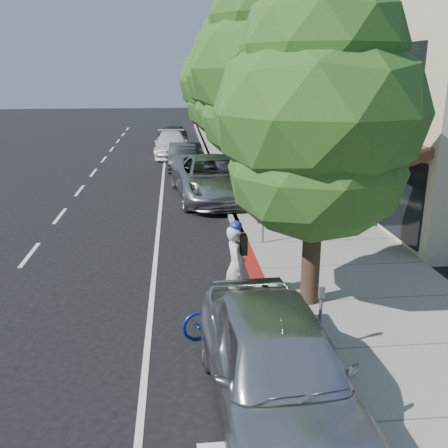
{
  "coord_description": "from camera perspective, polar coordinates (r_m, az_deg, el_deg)",
  "views": [
    {
      "loc": [
        -1.95,
        -11.85,
        5.06
      ],
      "look_at": [
        -0.79,
        0.09,
        1.35
      ],
      "focal_mm": 40.0,
      "sensor_mm": 36.0,
      "label": 1
    }
  ],
  "objects": [
    {
      "name": "ground",
      "position": [
        13.03,
        3.52,
        -5.7
      ],
      "size": [
        120.0,
        120.0,
        0.0
      ],
      "primitive_type": "plane",
      "color": "black",
      "rests_on": "ground"
    },
    {
      "name": "sidewalk",
      "position": [
        20.91,
        6.35,
        3.28
      ],
      "size": [
        4.6,
        56.0,
        0.15
      ],
      "primitive_type": "cube",
      "color": "gray",
      "rests_on": "ground"
    },
    {
      "name": "curb",
      "position": [
        20.56,
        0.05,
        3.15
      ],
      "size": [
        0.3,
        56.0,
        0.15
      ],
      "primitive_type": "cube",
      "color": "#9E998E",
      "rests_on": "ground"
    },
    {
      "name": "curb_red_segment",
      "position": [
        13.92,
        2.88,
        -3.83
      ],
      "size": [
        0.32,
        4.0,
        0.15
      ],
      "primitive_type": "cube",
      "color": "maroon",
      "rests_on": "ground"
    },
    {
      "name": "storefront_building",
      "position": [
        32.05,
        16.05,
        13.75
      ],
      "size": [
        10.0,
        36.0,
        7.0
      ],
      "primitive_type": "cube",
      "color": "beige",
      "rests_on": "ground"
    },
    {
      "name": "street_tree_0",
      "position": [
        10.29,
        10.79,
        11.93
      ],
      "size": [
        4.34,
        4.34,
        6.82
      ],
      "color": "black",
      "rests_on": "ground"
    },
    {
      "name": "street_tree_1",
      "position": [
        16.11,
        4.85,
        16.84
      ],
      "size": [
        4.91,
        4.91,
        8.06
      ],
      "color": "black",
      "rests_on": "ground"
    },
    {
      "name": "street_tree_2",
      "position": [
        22.04,
        1.95,
        16.28
      ],
      "size": [
        4.85,
        4.85,
        7.69
      ],
      "color": "black",
      "rests_on": "ground"
    },
    {
      "name": "street_tree_3",
      "position": [
        28.0,
        0.3,
        15.85
      ],
      "size": [
        5.32,
        5.32,
        7.42
      ],
      "color": "black",
      "rests_on": "ground"
    },
    {
      "name": "street_tree_4",
      "position": [
        33.98,
        -0.77,
        15.64
      ],
      "size": [
        4.72,
        4.72,
        6.9
      ],
      "color": "black",
      "rests_on": "ground"
    },
    {
      "name": "street_tree_5",
      "position": [
        39.97,
        -1.53,
        15.73
      ],
      "size": [
        4.71,
        4.71,
        6.77
      ],
      "color": "black",
      "rests_on": "ground"
    },
    {
      "name": "cyclist",
      "position": [
        11.08,
        1.34,
        -4.77
      ],
      "size": [
        0.45,
        0.67,
        1.84
      ],
      "primitive_type": "imported",
      "rotation": [
        0.0,
        0.0,
        1.58
      ],
      "color": "silver",
      "rests_on": "ground"
    },
    {
      "name": "bicycle",
      "position": [
        10.01,
        0.21,
        -10.07
      ],
      "size": [
        1.93,
        1.13,
        0.96
      ],
      "primitive_type": "imported",
      "rotation": [
        0.0,
        0.0,
        1.86
      ],
      "color": "navy",
      "rests_on": "ground"
    },
    {
      "name": "silver_suv",
      "position": [
        20.34,
        -1.35,
        5.26
      ],
      "size": [
        3.47,
        6.45,
        1.72
      ],
      "primitive_type": "imported",
      "rotation": [
        0.0,
        0.0,
        0.1
      ],
      "color": "#AAA9AE",
      "rests_on": "ground"
    },
    {
      "name": "dark_sedan",
      "position": [
        26.72,
        -4.75,
        7.68
      ],
      "size": [
        1.54,
        4.13,
        1.35
      ],
      "primitive_type": "imported",
      "rotation": [
        0.0,
        0.0,
        -0.03
      ],
      "color": "#212527",
      "rests_on": "ground"
    },
    {
      "name": "white_pickup",
      "position": [
        30.97,
        -6.04,
        9.03
      ],
      "size": [
        2.03,
        4.96,
        1.44
      ],
      "primitive_type": "imported",
      "rotation": [
        0.0,
        0.0,
        0.0
      ],
      "color": "white",
      "rests_on": "ground"
    },
    {
      "name": "dark_suv_far",
      "position": [
        34.26,
        -5.92,
        9.89
      ],
      "size": [
        2.38,
        4.68,
        1.53
      ],
      "primitive_type": "imported",
      "rotation": [
        0.0,
        0.0,
        -0.13
      ],
      "color": "black",
      "rests_on": "ground"
    },
    {
      "name": "near_car_a",
      "position": [
        7.75,
        6.09,
        -15.81
      ],
      "size": [
        2.25,
        5.11,
        1.71
      ],
      "primitive_type": "imported",
      "rotation": [
        0.0,
        0.0,
        0.05
      ],
      "color": "#B9B8BD",
      "rests_on": "ground"
    },
    {
      "name": "pedestrian",
      "position": [
        22.62,
        4.0,
        7.15
      ],
      "size": [
        1.21,
        1.19,
        1.97
      ],
      "primitive_type": "imported",
      "rotation": [
        0.0,
        0.0,
        3.83
      ],
      "color": "black",
      "rests_on": "sidewalk"
    }
  ]
}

